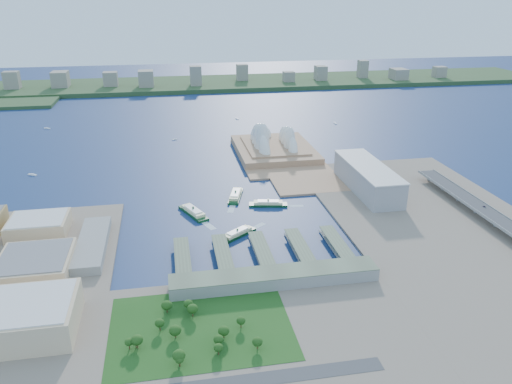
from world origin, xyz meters
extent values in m
plane|color=#10234B|center=(0.00, 0.00, 0.00)|extent=(3000.00, 3000.00, 0.00)
cube|color=gray|center=(0.00, -210.00, 1.50)|extent=(720.00, 180.00, 3.00)
cube|color=gray|center=(240.00, -50.00, 1.50)|extent=(240.00, 500.00, 3.00)
cube|color=#A57B5A|center=(107.50, 260.00, 1.50)|extent=(135.00, 220.00, 3.00)
cube|color=#2D4926|center=(0.00, 980.00, 6.00)|extent=(2200.00, 260.00, 12.00)
cube|color=gray|center=(195.00, 80.00, 20.50)|extent=(45.00, 155.00, 35.00)
cube|color=gray|center=(15.00, -135.00, 9.00)|extent=(200.00, 28.00, 12.00)
imported|color=slate|center=(304.00, -29.09, 15.58)|extent=(2.05, 5.05, 1.46)
camera|label=1|loc=(-76.43, -535.96, 262.37)|focal=35.00mm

